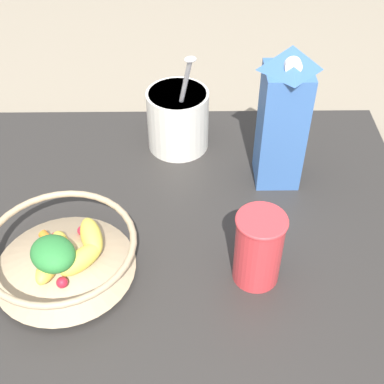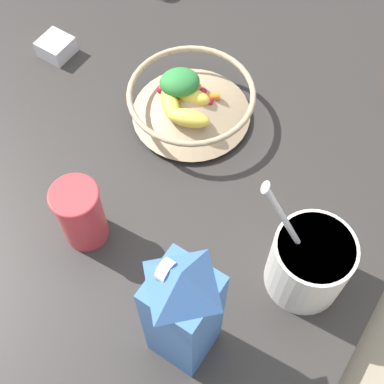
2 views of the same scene
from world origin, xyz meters
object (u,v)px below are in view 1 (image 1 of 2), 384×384
(yogurt_tub, at_px, (178,117))
(fruit_bowl, at_px, (62,254))
(milk_carton, at_px, (283,117))
(drinking_cup, at_px, (259,247))

(yogurt_tub, bearing_deg, fruit_bowl, -118.05)
(milk_carton, height_order, drinking_cup, milk_carton)
(milk_carton, xyz_separation_m, drinking_cup, (-0.06, -0.22, -0.07))
(fruit_bowl, bearing_deg, milk_carton, 32.32)
(fruit_bowl, xyz_separation_m, drinking_cup, (0.28, -0.01, 0.02))
(drinking_cup, bearing_deg, milk_carton, 75.61)
(fruit_bowl, bearing_deg, yogurt_tub, 61.95)
(fruit_bowl, xyz_separation_m, yogurt_tub, (0.16, 0.31, 0.02))
(milk_carton, relative_size, drinking_cup, 2.14)
(yogurt_tub, bearing_deg, milk_carton, -28.77)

